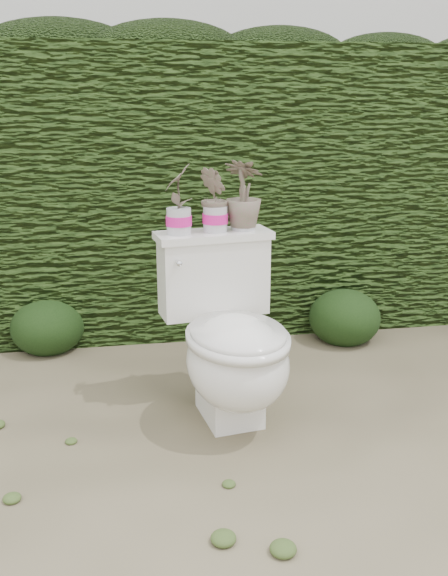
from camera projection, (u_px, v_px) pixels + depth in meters
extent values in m
plane|color=gray|center=(217.00, 441.00, 2.59)|extent=(60.00, 60.00, 0.00)
cube|color=#37551C|center=(175.00, 188.00, 3.86)|extent=(8.00, 1.00, 1.60)
cube|color=silver|center=(188.00, 36.00, 7.76)|extent=(8.00, 3.50, 4.00)
cube|color=white|center=(229.00, 396.00, 2.76)|extent=(0.26, 0.33, 0.20)
ellipsoid|color=white|center=(237.00, 362.00, 2.61)|extent=(0.48, 0.57, 0.39)
cube|color=white|center=(214.00, 276.00, 2.82)|extent=(0.49, 0.24, 0.34)
cube|color=white|center=(213.00, 235.00, 2.76)|extent=(0.52, 0.26, 0.03)
cylinder|color=silver|center=(178.00, 262.00, 2.65)|extent=(0.03, 0.06, 0.02)
sphere|color=silver|center=(179.00, 264.00, 2.62)|extent=(0.03, 0.03, 0.03)
imported|color=#288134|center=(178.00, 201.00, 2.67)|extent=(0.14, 0.17, 0.28)
imported|color=#288134|center=(215.00, 201.00, 2.72)|extent=(0.13, 0.16, 0.26)
imported|color=#288134|center=(244.00, 197.00, 2.76)|extent=(0.22, 0.22, 0.29)
ellipsoid|color=#203914|center=(47.00, 321.00, 3.48)|extent=(0.40, 0.40, 0.32)
ellipsoid|color=#203914|center=(345.00, 313.00, 3.61)|extent=(0.40, 0.40, 0.32)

